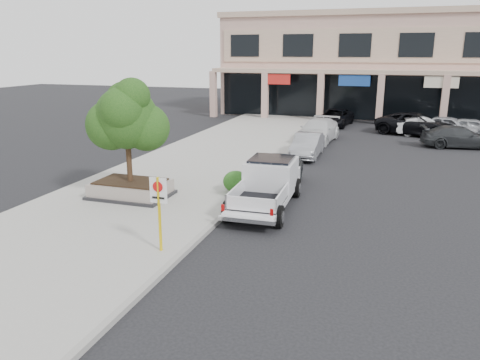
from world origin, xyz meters
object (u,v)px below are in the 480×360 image
Objects in this scene: lot_car_a at (449,126)px; lot_car_b at (425,126)px; pickup_truck at (265,186)px; planter_tree at (131,118)px; lot_car_d at (418,124)px; lot_car_c at (460,137)px; curb_car_b at (307,145)px; curb_car_a at (275,171)px; curb_car_c at (318,131)px; lot_car_e at (473,128)px; curb_car_d at (335,117)px; planter at (131,189)px; no_parking_sign at (159,204)px.

lot_car_b is at bearing 116.75° from lot_car_a.
planter_tree is at bearing -176.37° from pickup_truck.
planter_tree is 23.45m from lot_car_d.
lot_car_d reaches higher than lot_car_c.
curb_car_b is 13.22m from lot_car_a.
curb_car_a is 17.91m from lot_car_d.
curb_car_c is 11.53m from lot_car_e.
curb_car_d is 1.22× the size of lot_car_b.
curb_car_a is 1.08× the size of lot_car_b.
lot_car_b is at bearing 17.29° from lot_car_c.
planter is 0.77× the size of curb_car_b.
pickup_truck reaches higher than lot_car_e.
curb_car_d reaches higher than lot_car_c.
planter is at bearing 148.00° from lot_car_e.
curb_car_a is 0.88× the size of curb_car_d.
curb_car_a reaches higher than curb_car_b.
curb_car_b is at bearing -83.15° from curb_car_d.
lot_car_a is 2.21m from lot_car_d.
lot_car_d is (6.38, 9.82, 0.14)m from curb_car_b.
pickup_truck is 20.68m from lot_car_b.
pickup_truck is 14.64m from curb_car_c.
planter is 0.60× the size of curb_car_c.
lot_car_e is at bearing -25.90° from lot_car_c.
lot_car_e is (10.38, 16.83, -0.06)m from curb_car_a.
lot_car_c is at bearing 11.32° from curb_car_c.
lot_car_a is at bearing 64.84° from pickup_truck.
lot_car_d is (6.55, 4.96, 0.05)m from curb_car_c.
lot_car_a is (14.06, 20.54, 0.25)m from planter.
no_parking_sign is at bearing -96.76° from curb_car_b.
lot_car_d is (-2.42, 4.06, 0.13)m from lot_car_c.
curb_car_d is 1.23× the size of lot_car_e.
pickup_truck is (5.46, 0.54, -2.50)m from planter_tree.
no_parking_sign is at bearing -111.51° from pickup_truck.
curb_car_c is at bearing -84.53° from curb_car_d.
planter_tree is at bearing -117.53° from curb_car_b.
curb_car_d is 1.06× the size of lot_car_c.
lot_car_b is (7.04, 4.91, -0.09)m from curb_car_c.
lot_car_d reaches higher than curb_car_a.
pickup_truck reaches higher than lot_car_a.
curb_car_c reaches higher than lot_car_b.
curb_car_b is at bearing 156.25° from lot_car_a.
pickup_truck is 1.09× the size of curb_car_c.
lot_car_a is 0.90× the size of lot_car_c.
pickup_truck is 22.19m from lot_car_e.
planter is at bearing -141.20° from curb_car_a.
curb_car_d is at bearing 94.08° from curb_car_c.
lot_car_a reaches higher than planter.
curb_car_b is 0.87× the size of lot_car_c.
lot_car_b is at bearing 68.87° from pickup_truck.
curb_car_c is (5.18, 15.18, -2.64)m from planter_tree.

